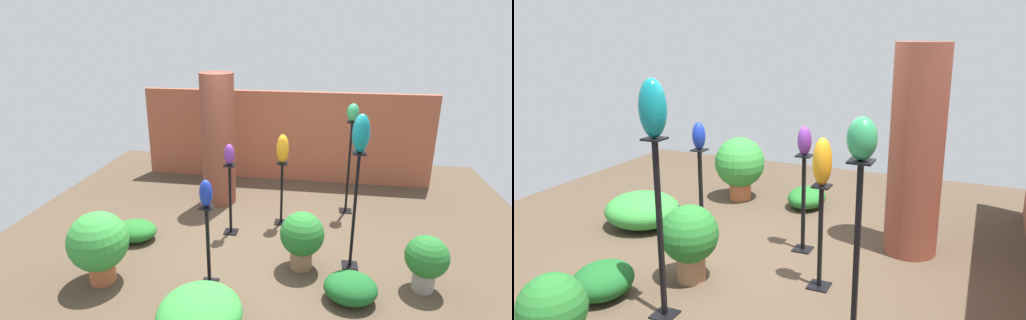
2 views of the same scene
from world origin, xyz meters
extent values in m
plane|color=#4C3D2D|center=(0.00, 0.00, 0.00)|extent=(8.00, 8.00, 0.00)
cylinder|color=brown|center=(-1.01, 1.42, 1.12)|extent=(0.56, 0.56, 2.24)
cube|color=black|center=(1.16, 1.34, 0.77)|extent=(0.04, 0.04, 1.54)
cube|color=black|center=(1.16, 1.34, 1.53)|extent=(0.16, 0.16, 0.02)
cube|color=black|center=(-0.57, 0.34, 0.01)|extent=(0.20, 0.20, 0.01)
cube|color=black|center=(-0.57, 0.34, 0.54)|extent=(0.04, 0.04, 1.08)
cube|color=black|center=(-0.57, 0.34, 1.07)|extent=(0.16, 0.16, 0.02)
cube|color=black|center=(0.14, 0.76, 0.01)|extent=(0.20, 0.20, 0.01)
cube|color=black|center=(0.14, 0.76, 0.50)|extent=(0.04, 0.04, 1.00)
cube|color=black|center=(0.14, 0.76, 1.00)|extent=(0.16, 0.16, 0.01)
cube|color=black|center=(-0.55, -0.94, 0.01)|extent=(0.20, 0.20, 0.01)
cube|color=black|center=(-0.55, -0.94, 0.51)|extent=(0.04, 0.04, 1.03)
cube|color=black|center=(-0.55, -0.94, 1.02)|extent=(0.16, 0.16, 0.02)
cube|color=black|center=(1.14, -0.28, 0.01)|extent=(0.20, 0.20, 0.01)
cube|color=black|center=(1.14, -0.28, 0.77)|extent=(0.04, 0.04, 1.54)
cube|color=black|center=(1.14, -0.28, 1.53)|extent=(0.16, 0.16, 0.02)
ellipsoid|color=#2D9356|center=(1.16, 1.34, 1.68)|extent=(0.19, 0.20, 0.28)
ellipsoid|color=#6B2D8C|center=(-0.57, 0.34, 1.23)|extent=(0.15, 0.15, 0.31)
ellipsoid|color=orange|center=(0.14, 0.76, 1.22)|extent=(0.19, 0.17, 0.44)
ellipsoid|color=#192D9E|center=(-0.55, -0.94, 1.18)|extent=(0.15, 0.16, 0.32)
ellipsoid|color=#0F727A|center=(1.14, -0.28, 1.77)|extent=(0.20, 0.22, 0.46)
cylinder|color=#B25B38|center=(-1.85, -1.09, 0.12)|extent=(0.31, 0.31, 0.24)
sphere|color=#338C38|center=(-1.85, -1.09, 0.54)|extent=(0.71, 0.71, 0.71)
cylinder|color=#936B4C|center=(0.51, -0.41, 0.12)|extent=(0.28, 0.28, 0.24)
sphere|color=#236B28|center=(0.51, -0.41, 0.48)|extent=(0.56, 0.56, 0.56)
sphere|color=#236B28|center=(1.95, -0.64, 0.44)|extent=(0.49, 0.49, 0.49)
ellipsoid|color=#195923|center=(1.10, -0.98, 0.16)|extent=(0.60, 0.52, 0.32)
ellipsoid|color=#338C38|center=(-0.44, -1.71, 0.21)|extent=(0.87, 0.93, 0.42)
ellipsoid|color=#236B28|center=(-1.90, -0.09, 0.14)|extent=(0.64, 0.51, 0.28)
camera|label=1|loc=(0.65, -4.88, 2.96)|focal=28.00mm
camera|label=2|loc=(4.23, 2.05, 2.34)|focal=35.00mm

